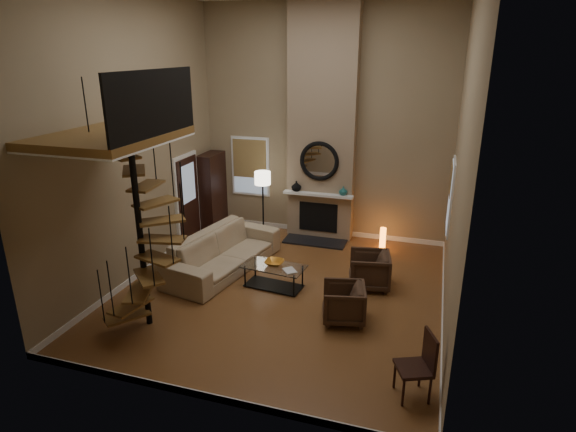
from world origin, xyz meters
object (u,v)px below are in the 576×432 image
(armchair_far, at_px, (348,303))
(side_chair, at_px, (420,363))
(coffee_table, at_px, (274,274))
(armchair_near, at_px, (373,270))
(accent_lamp, at_px, (383,238))
(hutch, at_px, (212,192))
(floor_lamp, at_px, (263,184))
(sofa, at_px, (223,252))

(armchair_far, distance_m, side_chair, 2.03)
(side_chair, bearing_deg, coffee_table, 140.31)
(armchair_near, bearing_deg, side_chair, 8.43)
(accent_lamp, bearing_deg, armchair_far, -93.05)
(hutch, distance_m, armchair_near, 4.97)
(armchair_far, xyz_separation_m, coffee_table, (-1.62, 0.82, -0.07))
(armchair_near, distance_m, accent_lamp, 2.03)
(accent_lamp, bearing_deg, floor_lamp, -173.92)
(hutch, relative_size, floor_lamp, 1.19)
(armchair_near, xyz_separation_m, side_chair, (1.03, -2.98, 0.17))
(floor_lamp, bearing_deg, armchair_near, -30.51)
(armchair_far, height_order, coffee_table, armchair_far)
(coffee_table, height_order, accent_lamp, accent_lamp)
(sofa, bearing_deg, floor_lamp, 4.27)
(armchair_far, distance_m, floor_lamp, 4.26)
(armchair_far, relative_size, side_chair, 0.75)
(coffee_table, height_order, floor_lamp, floor_lamp)
(hutch, xyz_separation_m, floor_lamp, (1.54, -0.39, 0.46))
(sofa, relative_size, armchair_near, 3.70)
(hutch, xyz_separation_m, accent_lamp, (4.41, -0.08, -0.70))
(sofa, xyz_separation_m, floor_lamp, (0.22, 1.85, 1.02))
(armchair_far, bearing_deg, side_chair, 25.84)
(sofa, xyz_separation_m, accent_lamp, (3.08, 2.16, -0.15))
(armchair_far, relative_size, coffee_table, 0.56)
(hutch, xyz_separation_m, sofa, (1.32, -2.24, -0.55))
(hutch, bearing_deg, sofa, -59.42)
(hutch, distance_m, coffee_table, 3.81)
(coffee_table, bearing_deg, side_chair, -39.69)
(floor_lamp, bearing_deg, accent_lamp, 6.08)
(sofa, bearing_deg, accent_lamp, -44.07)
(hutch, xyz_separation_m, coffee_table, (2.61, -2.70, -0.67))
(armchair_near, bearing_deg, armchair_far, -20.15)
(armchair_far, xyz_separation_m, accent_lamp, (0.18, 3.44, -0.10))
(sofa, bearing_deg, side_chair, -113.44)
(armchair_far, distance_m, coffee_table, 1.82)
(accent_lamp, bearing_deg, coffee_table, -124.52)
(sofa, height_order, accent_lamp, sofa)
(armchair_near, height_order, armchair_far, armchair_near)
(accent_lamp, distance_m, side_chair, 5.14)
(armchair_near, relative_size, accent_lamp, 1.56)
(armchair_far, relative_size, floor_lamp, 0.42)
(armchair_near, relative_size, floor_lamp, 0.46)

